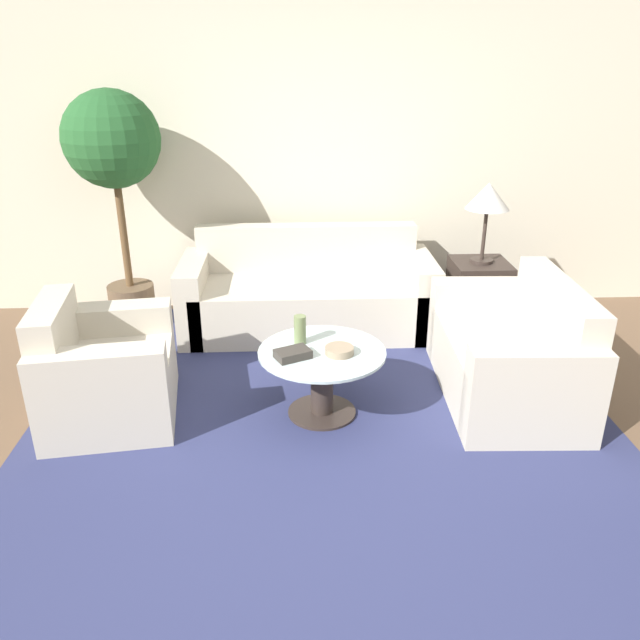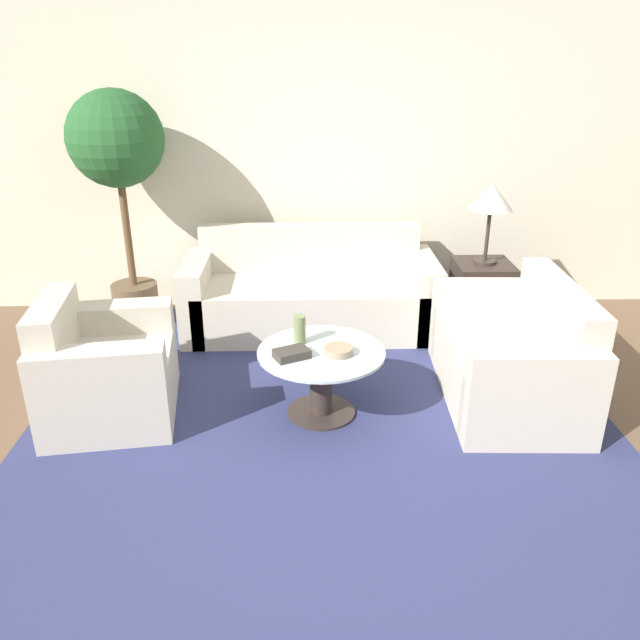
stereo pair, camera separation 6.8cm
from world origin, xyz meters
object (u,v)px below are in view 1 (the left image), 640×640
at_px(armchair, 101,375).
at_px(coffee_table, 322,374).
at_px(sofa_main, 308,295).
at_px(bowl, 339,350).
at_px(table_lamp, 488,199).
at_px(vase, 300,330).
at_px(book_stack, 293,354).
at_px(potted_plant, 114,160).
at_px(loveseat, 515,357).

xyz_separation_m(armchair, coffee_table, (1.39, -0.06, 0.01)).
distance_m(sofa_main, armchair, 1.91).
bearing_deg(bowl, table_lamp, 46.47).
relative_size(armchair, vase, 5.32).
height_order(coffee_table, table_lamp, table_lamp).
height_order(armchair, book_stack, armchair).
bearing_deg(bowl, coffee_table, 154.87).
bearing_deg(table_lamp, bowl, -133.53).
height_order(armchair, vase, armchair).
bearing_deg(sofa_main, potted_plant, 176.68).
height_order(coffee_table, bowl, bowl).
distance_m(loveseat, potted_plant, 3.31).
height_order(coffee_table, potted_plant, potted_plant).
xyz_separation_m(armchair, book_stack, (1.21, -0.15, 0.19)).
relative_size(sofa_main, coffee_table, 2.58).
bearing_deg(potted_plant, sofa_main, -3.32).
bearing_deg(book_stack, table_lamp, 16.01).
relative_size(bowl, book_stack, 0.73).
distance_m(table_lamp, bowl, 1.92).
bearing_deg(book_stack, coffee_table, 0.38).
relative_size(vase, book_stack, 0.76).
distance_m(sofa_main, bowl, 1.49).
bearing_deg(potted_plant, loveseat, -24.94).
height_order(potted_plant, bowl, potted_plant).
bearing_deg(loveseat, sofa_main, -130.15).
bearing_deg(coffee_table, table_lamp, 43.10).
bearing_deg(potted_plant, book_stack, -49.87).
height_order(table_lamp, potted_plant, potted_plant).
height_order(sofa_main, loveseat, sofa_main).
distance_m(vase, book_stack, 0.22).
xyz_separation_m(table_lamp, potted_plant, (-2.88, 0.24, 0.28)).
bearing_deg(bowl, book_stack, -172.23).
bearing_deg(armchair, book_stack, -104.28).
height_order(armchair, potted_plant, potted_plant).
distance_m(table_lamp, potted_plant, 2.90).
relative_size(potted_plant, vase, 10.30).
relative_size(potted_plant, book_stack, 7.88).
relative_size(loveseat, vase, 7.46).
bearing_deg(book_stack, bowl, -17.64).
height_order(loveseat, vase, loveseat).
xyz_separation_m(armchair, vase, (1.26, 0.06, 0.26)).
xyz_separation_m(sofa_main, potted_plant, (-1.48, 0.09, 1.11)).
distance_m(armchair, bowl, 1.51).
bearing_deg(bowl, potted_plant, 136.32).
height_order(vase, book_stack, vase).
relative_size(sofa_main, potted_plant, 1.07).
bearing_deg(vase, potted_plant, 135.08).
height_order(loveseat, potted_plant, potted_plant).
bearing_deg(sofa_main, armchair, -134.59).
distance_m(table_lamp, vase, 1.96).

